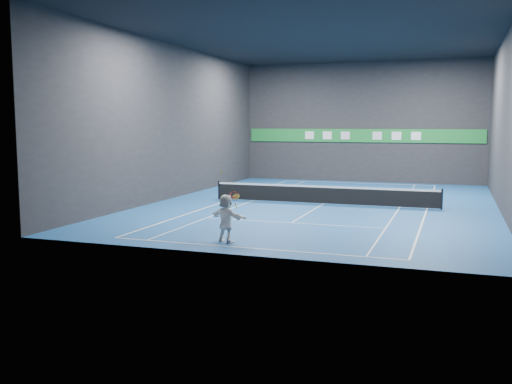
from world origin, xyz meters
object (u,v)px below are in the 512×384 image
(player, at_px, (226,218))
(tennis_ball, at_px, (221,173))
(tennis_racket, at_px, (235,196))
(tennis_net, at_px, (323,194))

(player, bearing_deg, tennis_ball, 8.19)
(tennis_ball, height_order, tennis_racket, tennis_ball)
(player, xyz_separation_m, tennis_racket, (0.32, 0.05, 0.83))
(tennis_ball, distance_m, tennis_racket, 1.00)
(tennis_ball, relative_size, tennis_racket, 0.10)
(tennis_ball, bearing_deg, tennis_net, 83.04)
(player, relative_size, tennis_net, 0.14)
(player, bearing_deg, tennis_net, -74.38)
(player, distance_m, tennis_ball, 1.70)
(player, distance_m, tennis_racket, 0.89)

